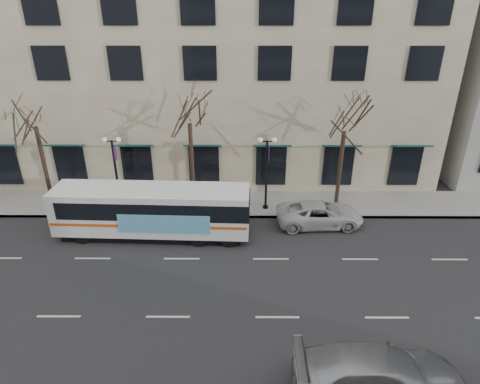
{
  "coord_description": "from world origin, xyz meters",
  "views": [
    {
      "loc": [
        3.37,
        -16.38,
        12.97
      ],
      "look_at": [
        3.27,
        2.62,
        4.0
      ],
      "focal_mm": 30.0,
      "sensor_mm": 36.0,
      "label": 1
    }
  ],
  "objects_px": {
    "tree_far_right": "(346,117)",
    "lamp_post_right": "(267,170)",
    "tree_far_mid": "(189,109)",
    "silver_car": "(380,375)",
    "city_bus": "(153,210)",
    "white_pickup": "(320,214)",
    "lamp_post_left": "(116,170)",
    "tree_far_left": "(32,112)"
  },
  "relations": [
    {
      "from": "tree_far_right",
      "to": "lamp_post_right",
      "type": "xyz_separation_m",
      "value": [
        -4.99,
        -0.6,
        -3.48
      ]
    },
    {
      "from": "tree_far_mid",
      "to": "silver_car",
      "type": "xyz_separation_m",
      "value": [
        8.33,
        -15.0,
        -6.0
      ]
    },
    {
      "from": "city_bus",
      "to": "silver_car",
      "type": "height_order",
      "value": "city_bus"
    },
    {
      "from": "tree_far_right",
      "to": "white_pickup",
      "type": "relative_size",
      "value": 1.48
    },
    {
      "from": "city_bus",
      "to": "silver_car",
      "type": "bearing_deg",
      "value": -44.92
    },
    {
      "from": "tree_far_mid",
      "to": "lamp_post_right",
      "type": "xyz_separation_m",
      "value": [
        5.01,
        -0.6,
        -3.96
      ]
    },
    {
      "from": "lamp_post_left",
      "to": "white_pickup",
      "type": "height_order",
      "value": "lamp_post_left"
    },
    {
      "from": "city_bus",
      "to": "white_pickup",
      "type": "distance_m",
      "value": 10.43
    },
    {
      "from": "silver_car",
      "to": "white_pickup",
      "type": "relative_size",
      "value": 1.14
    },
    {
      "from": "lamp_post_left",
      "to": "lamp_post_right",
      "type": "relative_size",
      "value": 1.0
    },
    {
      "from": "tree_far_left",
      "to": "silver_car",
      "type": "bearing_deg",
      "value": -39.29
    },
    {
      "from": "tree_far_right",
      "to": "tree_far_mid",
      "type": "bearing_deg",
      "value": 180.0
    },
    {
      "from": "tree_far_right",
      "to": "lamp_post_left",
      "type": "relative_size",
      "value": 1.55
    },
    {
      "from": "tree_far_right",
      "to": "lamp_post_right",
      "type": "distance_m",
      "value": 6.11
    },
    {
      "from": "lamp_post_right",
      "to": "city_bus",
      "type": "height_order",
      "value": "lamp_post_right"
    },
    {
      "from": "lamp_post_left",
      "to": "tree_far_left",
      "type": "bearing_deg",
      "value": 173.17
    },
    {
      "from": "lamp_post_right",
      "to": "silver_car",
      "type": "xyz_separation_m",
      "value": [
        3.32,
        -14.4,
        -2.04
      ]
    },
    {
      "from": "tree_far_left",
      "to": "lamp_post_left",
      "type": "distance_m",
      "value": 6.29
    },
    {
      "from": "tree_far_right",
      "to": "silver_car",
      "type": "bearing_deg",
      "value": -96.35
    },
    {
      "from": "lamp_post_left",
      "to": "silver_car",
      "type": "distance_m",
      "value": 19.72
    },
    {
      "from": "tree_far_mid",
      "to": "city_bus",
      "type": "distance_m",
      "value": 6.78
    },
    {
      "from": "city_bus",
      "to": "tree_far_left",
      "type": "bearing_deg",
      "value": 156.21
    },
    {
      "from": "tree_far_mid",
      "to": "city_bus",
      "type": "height_order",
      "value": "tree_far_mid"
    },
    {
      "from": "white_pickup",
      "to": "lamp_post_left",
      "type": "bearing_deg",
      "value": 78.63
    },
    {
      "from": "tree_far_mid",
      "to": "silver_car",
      "type": "height_order",
      "value": "tree_far_mid"
    },
    {
      "from": "tree_far_right",
      "to": "city_bus",
      "type": "relative_size",
      "value": 0.68
    },
    {
      "from": "tree_far_mid",
      "to": "white_pickup",
      "type": "height_order",
      "value": "tree_far_mid"
    },
    {
      "from": "tree_far_left",
      "to": "tree_far_right",
      "type": "bearing_deg",
      "value": 0.0
    },
    {
      "from": "white_pickup",
      "to": "tree_far_right",
      "type": "bearing_deg",
      "value": -35.14
    },
    {
      "from": "lamp_post_left",
      "to": "lamp_post_right",
      "type": "bearing_deg",
      "value": 0.0
    },
    {
      "from": "tree_far_right",
      "to": "city_bus",
      "type": "bearing_deg",
      "value": -161.76
    },
    {
      "from": "lamp_post_left",
      "to": "tree_far_right",
      "type": "bearing_deg",
      "value": 2.29
    },
    {
      "from": "tree_far_mid",
      "to": "city_bus",
      "type": "relative_size",
      "value": 0.73
    },
    {
      "from": "lamp_post_left",
      "to": "city_bus",
      "type": "relative_size",
      "value": 0.44
    },
    {
      "from": "tree_far_left",
      "to": "lamp_post_right",
      "type": "relative_size",
      "value": 1.6
    },
    {
      "from": "tree_far_mid",
      "to": "white_pickup",
      "type": "xyz_separation_m",
      "value": [
        8.36,
        -2.6,
        -6.15
      ]
    },
    {
      "from": "tree_far_mid",
      "to": "tree_far_left",
      "type": "bearing_deg",
      "value": -180.0
    },
    {
      "from": "tree_far_right",
      "to": "white_pickup",
      "type": "bearing_deg",
      "value": -122.29
    },
    {
      "from": "tree_far_left",
      "to": "tree_far_mid",
      "type": "bearing_deg",
      "value": 0.0
    },
    {
      "from": "tree_far_mid",
      "to": "tree_far_right",
      "type": "height_order",
      "value": "tree_far_mid"
    },
    {
      "from": "silver_car",
      "to": "white_pickup",
      "type": "bearing_deg",
      "value": 0.85
    },
    {
      "from": "tree_far_mid",
      "to": "silver_car",
      "type": "relative_size",
      "value": 1.37
    }
  ]
}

